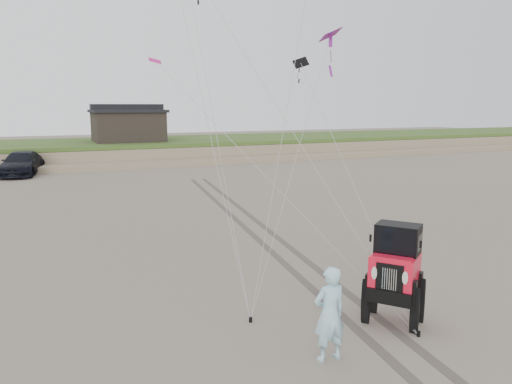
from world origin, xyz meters
The scene contains 9 objects.
ground centered at (0.00, 0.00, 0.00)m, with size 160.00×160.00×0.00m, color #6B6054.
dune_ridge centered at (0.00, 37.50, 0.82)m, with size 160.00×14.25×1.73m.
cabin centered at (2.00, 37.00, 3.24)m, with size 6.40×5.40×3.35m.
truck_c centered at (-6.86, 30.04, 0.84)m, with size 2.34×5.76×1.67m, color black.
jeep centered at (1.32, -0.82, 0.93)m, with size 2.15×4.98×1.85m, color red, non-canonical shape.
man centered at (-0.94, -1.65, 0.96)m, with size 0.70×0.46×1.92m, color #81BCC7.
stake_main centered at (-1.66, 0.56, 0.06)m, with size 0.08×0.08×0.12m, color black.
stake_aux centered at (1.40, -1.61, 0.06)m, with size 0.08×0.08×0.12m, color black.
tire_tracks centered at (2.00, 8.00, 0.00)m, with size 5.22×29.74×0.01m.
Camera 1 is at (-6.00, -9.45, 4.98)m, focal length 35.00 mm.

